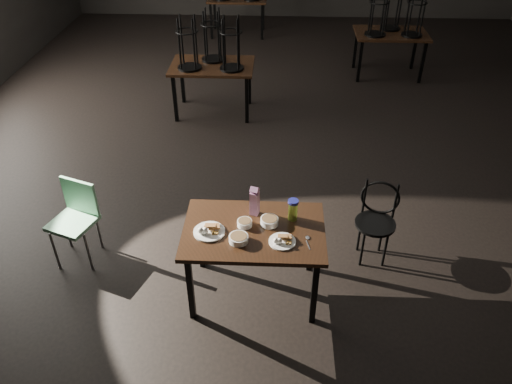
{
  "coord_description": "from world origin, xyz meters",
  "views": [
    {
      "loc": [
        -0.32,
        -5.88,
        3.46
      ],
      "look_at": [
        -0.48,
        -2.26,
        0.85
      ],
      "focal_mm": 35.0,
      "sensor_mm": 36.0,
      "label": 1
    }
  ],
  "objects_px": {
    "main_table": "(254,236)",
    "bentwood_chair": "(377,216)",
    "water_bottle": "(293,210)",
    "school_chair": "(76,214)",
    "juice_carton": "(255,201)"
  },
  "relations": [
    {
      "from": "main_table",
      "to": "juice_carton",
      "type": "distance_m",
      "value": 0.3
    },
    {
      "from": "school_chair",
      "to": "juice_carton",
      "type": "bearing_deg",
      "value": 12.95
    },
    {
      "from": "juice_carton",
      "to": "water_bottle",
      "type": "xyz_separation_m",
      "value": [
        0.33,
        -0.06,
        -0.03
      ]
    },
    {
      "from": "main_table",
      "to": "school_chair",
      "type": "relative_size",
      "value": 1.45
    },
    {
      "from": "juice_carton",
      "to": "water_bottle",
      "type": "distance_m",
      "value": 0.34
    },
    {
      "from": "main_table",
      "to": "school_chair",
      "type": "distance_m",
      "value": 1.79
    },
    {
      "from": "school_chair",
      "to": "bentwood_chair",
      "type": "bearing_deg",
      "value": 22.94
    },
    {
      "from": "water_bottle",
      "to": "bentwood_chair",
      "type": "bearing_deg",
      "value": 26.68
    },
    {
      "from": "main_table",
      "to": "bentwood_chair",
      "type": "xyz_separation_m",
      "value": [
        1.15,
        0.57,
        -0.19
      ]
    },
    {
      "from": "bentwood_chair",
      "to": "school_chair",
      "type": "relative_size",
      "value": 0.99
    },
    {
      "from": "main_table",
      "to": "bentwood_chair",
      "type": "bearing_deg",
      "value": 26.36
    },
    {
      "from": "water_bottle",
      "to": "school_chair",
      "type": "distance_m",
      "value": 2.11
    },
    {
      "from": "main_table",
      "to": "bentwood_chair",
      "type": "relative_size",
      "value": 1.47
    },
    {
      "from": "bentwood_chair",
      "to": "school_chair",
      "type": "bearing_deg",
      "value": -162.29
    },
    {
      "from": "juice_carton",
      "to": "bentwood_chair",
      "type": "xyz_separation_m",
      "value": [
        1.16,
        0.35,
        -0.4
      ]
    }
  ]
}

